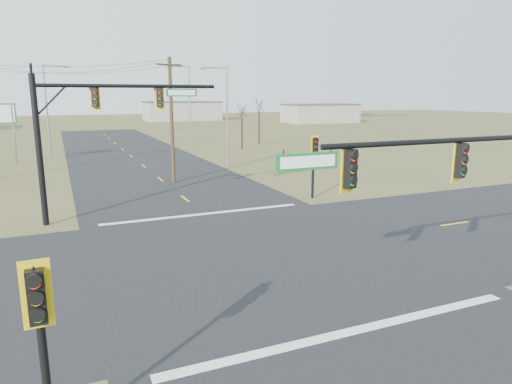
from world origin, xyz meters
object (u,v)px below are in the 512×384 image
(bare_tree_c, at_px, (242,111))
(bare_tree_d, at_px, (259,105))
(mast_arm_near, at_px, (458,175))
(pedestal_signal_ne, at_px, (315,152))
(streetlight_c, at_px, (48,105))
(streetlight_a, at_px, (225,111))
(mast_arm_far, at_px, (92,118))
(utility_pole_near, at_px, (172,119))
(streetlight_b, at_px, (188,101))
(pedestal_signal_sw, at_px, (38,313))

(bare_tree_c, height_order, bare_tree_d, bare_tree_d)
(mast_arm_near, xyz_separation_m, bare_tree_d, (15.96, 51.17, 1.08))
(mast_arm_near, bearing_deg, pedestal_signal_ne, 52.96)
(streetlight_c, distance_m, bare_tree_d, 27.92)
(streetlight_a, xyz_separation_m, bare_tree_c, (7.21, 13.74, -0.45))
(mast_arm_far, bearing_deg, bare_tree_d, 76.50)
(utility_pole_near, relative_size, streetlight_c, 0.95)
(mast_arm_near, xyz_separation_m, streetlight_b, (5.84, 52.66, 1.59))
(utility_pole_near, distance_m, bare_tree_c, 24.08)
(utility_pole_near, bearing_deg, streetlight_c, 112.19)
(pedestal_signal_ne, distance_m, streetlight_a, 15.70)
(streetlight_a, relative_size, streetlight_c, 0.93)
(mast_arm_near, relative_size, pedestal_signal_sw, 2.58)
(pedestal_signal_ne, distance_m, utility_pole_near, 12.25)
(pedestal_signal_sw, xyz_separation_m, bare_tree_c, (22.79, 46.91, 2.02))
(mast_arm_far, height_order, streetlight_c, streetlight_c)
(pedestal_signal_ne, bearing_deg, streetlight_a, 91.80)
(pedestal_signal_ne, height_order, streetlight_b, streetlight_b)
(utility_pole_near, relative_size, streetlight_a, 1.02)
(mast_arm_near, height_order, mast_arm_far, mast_arm_far)
(streetlight_c, bearing_deg, pedestal_signal_ne, -65.44)
(mast_arm_far, distance_m, bare_tree_c, 35.57)
(bare_tree_d, bearing_deg, streetlight_b, 171.62)
(pedestal_signal_sw, distance_m, bare_tree_c, 52.19)
(utility_pole_near, relative_size, streetlight_b, 0.90)
(streetlight_b, relative_size, streetlight_c, 1.05)
(mast_arm_far, distance_m, bare_tree_d, 42.90)
(bare_tree_c, bearing_deg, mast_arm_near, -103.64)
(utility_pole_near, height_order, streetlight_b, streetlight_b)
(streetlight_a, distance_m, bare_tree_c, 15.52)
(pedestal_signal_sw, xyz_separation_m, streetlight_c, (-0.08, 49.38, 2.89))
(mast_arm_near, xyz_separation_m, pedestal_signal_sw, (-11.71, -1.27, -1.59))
(streetlight_c, distance_m, bare_tree_c, 23.02)
(pedestal_signal_sw, xyz_separation_m, streetlight_a, (15.58, 33.17, 2.46))
(streetlight_c, height_order, bare_tree_c, streetlight_c)
(mast_arm_far, relative_size, pedestal_signal_ne, 2.29)
(mast_arm_far, distance_m, streetlight_a, 20.27)
(pedestal_signal_sw, relative_size, streetlight_c, 0.38)
(streetlight_b, height_order, streetlight_c, streetlight_b)
(pedestal_signal_sw, distance_m, streetlight_c, 49.46)
(pedestal_signal_sw, bearing_deg, streetlight_c, 88.21)
(mast_arm_near, relative_size, streetlight_c, 0.99)
(streetlight_a, bearing_deg, streetlight_b, 88.52)
(bare_tree_c, relative_size, bare_tree_d, 0.91)
(mast_arm_near, height_order, streetlight_a, streetlight_a)
(mast_arm_near, bearing_deg, streetlight_a, 62.01)
(streetlight_a, bearing_deg, pedestal_signal_ne, -83.04)
(mast_arm_far, bearing_deg, streetlight_a, 72.05)
(streetlight_b, xyz_separation_m, bare_tree_d, (10.12, -1.49, -0.51))
(streetlight_b, distance_m, streetlight_c, 18.22)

